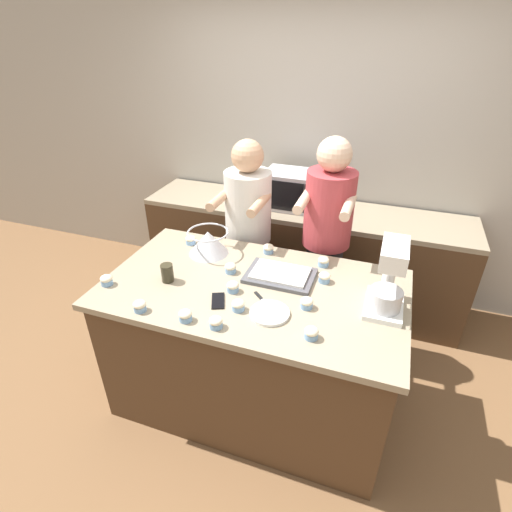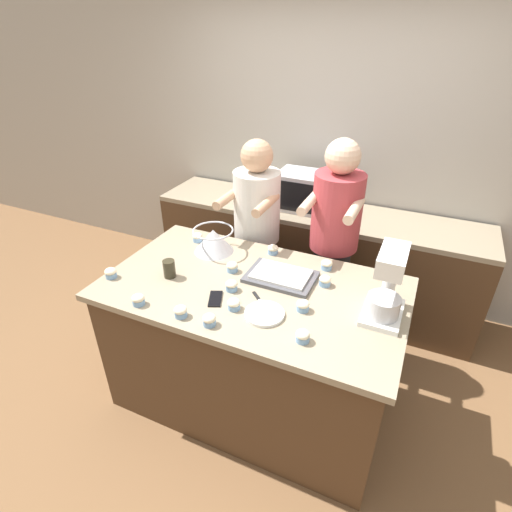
{
  "view_description": "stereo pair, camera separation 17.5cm",
  "coord_description": "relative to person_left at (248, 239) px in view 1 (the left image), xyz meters",
  "views": [
    {
      "loc": [
        0.66,
        -1.82,
        2.29
      ],
      "look_at": [
        0.0,
        0.05,
        1.12
      ],
      "focal_mm": 28.0,
      "sensor_mm": 36.0,
      "label": 1
    },
    {
      "loc": [
        0.82,
        -1.76,
        2.29
      ],
      "look_at": [
        0.0,
        0.05,
        1.12
      ],
      "focal_mm": 28.0,
      "sensor_mm": 36.0,
      "label": 2
    }
  ],
  "objects": [
    {
      "name": "baking_tray",
      "position": [
        0.42,
        -0.57,
        0.11
      ],
      "size": [
        0.41,
        0.28,
        0.04
      ],
      "color": "#4C4C51",
      "rests_on": "island_counter"
    },
    {
      "name": "cupcake_10",
      "position": [
        0.68,
        -0.53,
        0.13
      ],
      "size": [
        0.07,
        0.07,
        0.06
      ],
      "color": "#759EC6",
      "rests_on": "island_counter"
    },
    {
      "name": "cupcake_3",
      "position": [
        0.72,
        -1.04,
        0.13
      ],
      "size": [
        0.07,
        0.07,
        0.06
      ],
      "color": "#759EC6",
      "rests_on": "island_counter"
    },
    {
      "name": "island_counter",
      "position": [
        0.3,
        -0.71,
        -0.37
      ],
      "size": [
        1.78,
        1.0,
        0.94
      ],
      "color": "#4C331E",
      "rests_on": "ground_plane"
    },
    {
      "name": "cupcake_9",
      "position": [
        0.64,
        -0.81,
        0.13
      ],
      "size": [
        0.07,
        0.07,
        0.06
      ],
      "color": "#759EC6",
      "rests_on": "island_counter"
    },
    {
      "name": "cupcake_0",
      "position": [
        -0.2,
        -1.13,
        0.13
      ],
      "size": [
        0.07,
        0.07,
        0.06
      ],
      "color": "#759EC6",
      "rests_on": "island_counter"
    },
    {
      "name": "ground_plane",
      "position": [
        0.3,
        -0.71,
        -0.84
      ],
      "size": [
        16.0,
        16.0,
        0.0
      ],
      "primitive_type": "plane",
      "color": "brown"
    },
    {
      "name": "cupcake_7",
      "position": [
        0.64,
        -0.35,
        0.13
      ],
      "size": [
        0.07,
        0.07,
        0.06
      ],
      "color": "#759EC6",
      "rests_on": "island_counter"
    },
    {
      "name": "knife",
      "position": [
        0.4,
        -0.83,
        0.1
      ],
      "size": [
        0.17,
        0.16,
        0.01
      ],
      "color": "#BCBCC1",
      "rests_on": "island_counter"
    },
    {
      "name": "cupcake_11",
      "position": [
        -0.29,
        -0.37,
        0.13
      ],
      "size": [
        0.07,
        0.07,
        0.06
      ],
      "color": "#759EC6",
      "rests_on": "island_counter"
    },
    {
      "name": "stand_mixer",
      "position": [
        1.04,
        -0.67,
        0.27
      ],
      "size": [
        0.2,
        0.3,
        0.4
      ],
      "color": "white",
      "rests_on": "island_counter"
    },
    {
      "name": "cupcake_6",
      "position": [
        0.24,
        -1.12,
        0.13
      ],
      "size": [
        0.07,
        0.07,
        0.06
      ],
      "color": "#759EC6",
      "rests_on": "island_counter"
    },
    {
      "name": "small_plate",
      "position": [
        0.47,
        -0.93,
        0.1
      ],
      "size": [
        0.21,
        0.21,
        0.02
      ],
      "color": "white",
      "rests_on": "island_counter"
    },
    {
      "name": "cupcake_4",
      "position": [
        -0.53,
        -0.99,
        0.13
      ],
      "size": [
        0.07,
        0.07,
        0.06
      ],
      "color": "#759EC6",
      "rests_on": "island_counter"
    },
    {
      "name": "mixing_bowl",
      "position": [
        -0.12,
        -0.44,
        0.18
      ],
      "size": [
        0.27,
        0.27,
        0.16
      ],
      "color": "#BCBCC1",
      "rests_on": "island_counter"
    },
    {
      "name": "microwave_oven",
      "position": [
        0.2,
        0.57,
        0.22
      ],
      "size": [
        0.48,
        0.34,
        0.31
      ],
      "color": "#B7B7BC",
      "rests_on": "back_counter"
    },
    {
      "name": "person_right",
      "position": [
        0.59,
        0.0,
        0.04
      ],
      "size": [
        0.35,
        0.51,
        1.67
      ],
      "color": "#232328",
      "rests_on": "ground_plane"
    },
    {
      "name": "cupcake_5",
      "position": [
        0.2,
        -0.8,
        0.13
      ],
      "size": [
        0.07,
        0.07,
        0.06
      ],
      "color": "#759EC6",
      "rests_on": "island_counter"
    },
    {
      "name": "back_wall",
      "position": [
        0.3,
        0.92,
        0.51
      ],
      "size": [
        10.0,
        0.06,
        2.7
      ],
      "color": "#B2ADA3",
      "rests_on": "ground_plane"
    },
    {
      "name": "drinking_glass",
      "position": [
        -0.21,
        -0.83,
        0.15
      ],
      "size": [
        0.07,
        0.07,
        0.11
      ],
      "color": "#332D1E",
      "rests_on": "island_counter"
    },
    {
      "name": "person_left",
      "position": [
        0.0,
        0.0,
        0.0
      ],
      "size": [
        0.36,
        0.51,
        1.61
      ],
      "color": "#232328",
      "rests_on": "ground_plane"
    },
    {
      "name": "cupcake_2",
      "position": [
        0.29,
        -0.95,
        0.13
      ],
      "size": [
        0.07,
        0.07,
        0.06
      ],
      "color": "#759EC6",
      "rests_on": "island_counter"
    },
    {
      "name": "cell_phone",
      "position": [
        0.16,
        -0.92,
        0.1
      ],
      "size": [
        0.12,
        0.16,
        0.01
      ],
      "color": "black",
      "rests_on": "island_counter"
    },
    {
      "name": "cupcake_8",
      "position": [
        0.11,
        -0.62,
        0.13
      ],
      "size": [
        0.07,
        0.07,
        0.06
      ],
      "color": "#759EC6",
      "rests_on": "island_counter"
    },
    {
      "name": "back_counter",
      "position": [
        0.3,
        0.57,
        -0.39
      ],
      "size": [
        2.8,
        0.6,
        0.91
      ],
      "color": "#4C331E",
      "rests_on": "ground_plane"
    },
    {
      "name": "cupcake_12",
      "position": [
        0.26,
        -0.31,
        0.13
      ],
      "size": [
        0.07,
        0.07,
        0.06
      ],
      "color": "#759EC6",
      "rests_on": "island_counter"
    },
    {
      "name": "cupcake_1",
      "position": [
        0.07,
        -1.12,
        0.13
      ],
      "size": [
        0.07,
        0.07,
        0.06
      ],
      "color": "#759EC6",
      "rests_on": "island_counter"
    }
  ]
}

